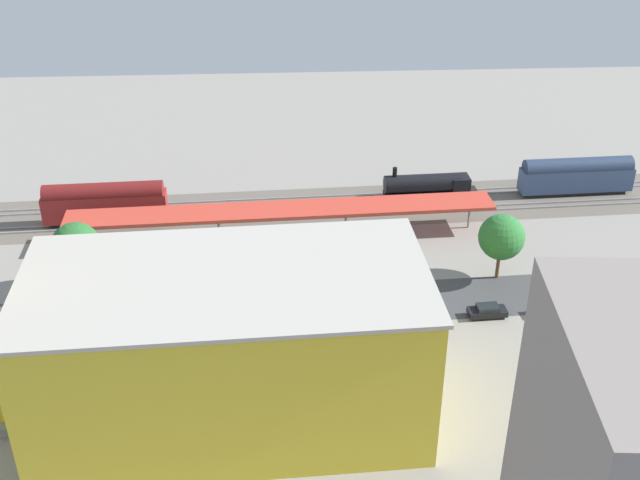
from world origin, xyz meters
TOP-DOWN VIEW (x-y plane):
  - ground_plane at (0.00, 0.00)m, footprint 181.24×181.24m
  - rail_bed at (0.00, -23.07)m, footprint 113.79×18.97m
  - street_asphalt at (0.00, 3.39)m, footprint 113.57×14.24m
  - track_rails at (0.00, -23.07)m, footprint 113.16×12.54m
  - platform_canopy_near at (5.62, -14.35)m, footprint 60.04×8.12m
  - locomotive at (-17.55, -25.93)m, footprint 14.76×3.52m
  - passenger_coach at (-40.46, -25.93)m, footprint 17.86×3.76m
  - freight_coach_far at (31.34, -20.20)m, footprint 17.87×3.79m
  - parked_car_0 at (-26.14, 6.77)m, footprint 4.26×2.15m
  - parked_car_1 at (-18.62, 6.77)m, footprint 4.72×2.14m
  - parked_car_2 at (-11.75, 6.50)m, footprint 4.15×1.97m
  - parked_car_3 at (-4.25, 6.13)m, footprint 4.37×2.11m
  - parked_car_4 at (2.90, 6.50)m, footprint 4.14×1.98m
  - parked_car_5 at (10.03, 7.35)m, footprint 4.76×2.05m
  - construction_building at (11.15, 22.27)m, footprint 38.22×20.34m
  - construction_roof_slab at (11.15, 22.27)m, footprint 38.84×20.96m
  - box_truck_0 at (21.94, 8.87)m, footprint 9.93×2.64m
  - street_tree_0 at (20.30, -1.04)m, footprint 4.26×4.26m
  - street_tree_1 at (31.21, -2.02)m, footprint 6.28×6.28m
  - street_tree_2 at (-22.02, -1.90)m, footprint 5.90×5.90m
  - traffic_light at (-10.36, -1.02)m, footprint 0.50×0.36m

SIDE VIEW (x-z plane):
  - ground_plane at x=0.00m, z-range 0.00..0.00m
  - rail_bed at x=0.00m, z-range 0.00..0.01m
  - street_asphalt at x=0.00m, z-range 0.00..0.01m
  - track_rails at x=0.00m, z-range 0.12..0.24m
  - parked_car_1 at x=-18.62m, z-range -0.08..1.48m
  - parked_car_2 at x=-11.75m, z-range -0.09..1.51m
  - parked_car_0 at x=-26.14m, z-range -0.09..1.53m
  - parked_car_4 at x=2.90m, z-range -0.10..1.55m
  - parked_car_3 at x=-4.25m, z-range -0.10..1.63m
  - parked_car_5 at x=10.03m, z-range -0.10..1.70m
  - box_truck_0 at x=21.94m, z-range -0.03..3.37m
  - locomotive at x=-17.55m, z-range -0.77..4.45m
  - passenger_coach at x=-40.46m, z-range 0.15..6.12m
  - freight_coach_far at x=31.34m, z-range 0.17..6.47m
  - platform_canopy_near at x=5.62m, z-range 2.00..6.49m
  - traffic_light at x=-10.36m, z-range 1.10..8.23m
  - street_tree_0 at x=20.30m, z-range 1.49..8.78m
  - street_tree_2 at x=-22.02m, z-range 1.52..10.50m
  - street_tree_1 at x=31.21m, z-range 1.49..10.79m
  - construction_building at x=11.15m, z-range 0.00..15.99m
  - construction_roof_slab at x=11.15m, z-range 15.99..16.39m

